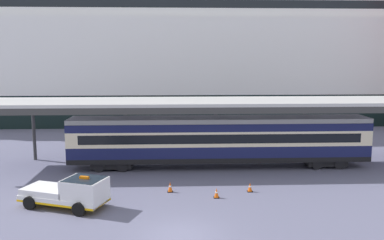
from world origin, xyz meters
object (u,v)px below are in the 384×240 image
(traffic_cone_mid, at_px, (170,187))
(cruise_ship, at_px, (295,17))
(train_carriage, at_px, (219,139))
(traffic_cone_far, at_px, (216,193))
(traffic_cone_near, at_px, (250,187))
(service_truck, at_px, (71,192))

(traffic_cone_mid, bearing_deg, cruise_ship, 62.74)
(train_carriage, distance_m, traffic_cone_far, 7.71)
(train_carriage, relative_size, traffic_cone_mid, 34.54)
(train_carriage, relative_size, traffic_cone_near, 38.51)
(service_truck, xyz_separation_m, traffic_cone_mid, (5.84, 2.60, -0.65))
(train_carriage, bearing_deg, traffic_cone_near, -77.72)
(cruise_ship, xyz_separation_m, traffic_cone_far, (-15.97, -38.01, -14.64))
(train_carriage, distance_m, traffic_cone_mid, 7.54)
(train_carriage, height_order, service_truck, train_carriage)
(traffic_cone_near, bearing_deg, cruise_ship, 69.77)
(cruise_ship, height_order, traffic_cone_far, cruise_ship)
(traffic_cone_near, xyz_separation_m, traffic_cone_mid, (-5.33, 0.17, 0.04))
(traffic_cone_near, distance_m, traffic_cone_mid, 5.33)
(traffic_cone_near, bearing_deg, train_carriage, 102.28)
(traffic_cone_mid, bearing_deg, traffic_cone_far, -23.20)
(service_truck, relative_size, traffic_cone_far, 8.66)
(service_truck, distance_m, traffic_cone_mid, 6.42)
(cruise_ship, relative_size, traffic_cone_far, 194.82)
(train_carriage, height_order, traffic_cone_mid, train_carriage)
(traffic_cone_far, bearing_deg, cruise_ship, 67.22)
(service_truck, height_order, traffic_cone_far, service_truck)
(service_truck, bearing_deg, cruise_ship, 57.80)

